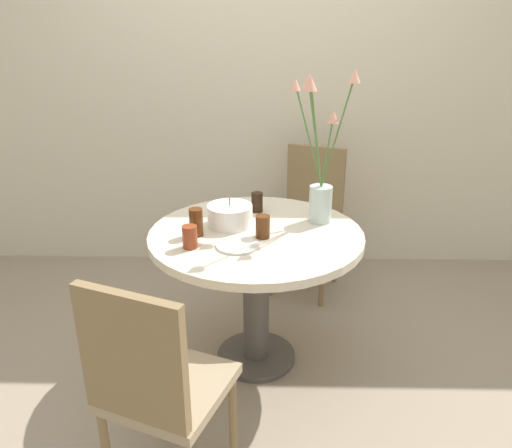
{
  "coord_description": "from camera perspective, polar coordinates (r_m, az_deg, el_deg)",
  "views": [
    {
      "loc": [
        0.04,
        -2.19,
        1.66
      ],
      "look_at": [
        0.0,
        0.0,
        0.77
      ],
      "focal_mm": 35.0,
      "sensor_mm": 36.0,
      "label": 1
    }
  ],
  "objects": [
    {
      "name": "ground_plane",
      "position": [
        2.75,
        -0.0,
        -15.04
      ],
      "size": [
        16.0,
        16.0,
        0.0
      ],
      "primitive_type": "plane",
      "color": "gray"
    },
    {
      "name": "wall_back",
      "position": [
        3.44,
        0.42,
        16.14
      ],
      "size": [
        8.0,
        0.05,
        2.6
      ],
      "color": "beige",
      "rests_on": "ground_plane"
    },
    {
      "name": "dining_table",
      "position": [
        2.44,
        -0.0,
        -4.11
      ],
      "size": [
        1.03,
        1.03,
        0.73
      ],
      "color": "beige",
      "rests_on": "ground_plane"
    },
    {
      "name": "chair_left_flank",
      "position": [
        3.24,
        6.16,
        1.55
      ],
      "size": [
        0.52,
        0.52,
        0.93
      ],
      "rotation": [
        0.0,
        0.0,
        -0.38
      ],
      "color": "#9E896B",
      "rests_on": "ground_plane"
    },
    {
      "name": "chair_right_flank",
      "position": [
        1.8,
        -11.51,
        -17.32
      ],
      "size": [
        0.52,
        0.52,
        0.93
      ],
      "rotation": [
        0.0,
        0.0,
        2.77
      ],
      "color": "#9E896B",
      "rests_on": "ground_plane"
    },
    {
      "name": "birthday_cake",
      "position": [
        2.44,
        -3.0,
        1.0
      ],
      "size": [
        0.22,
        0.22,
        0.15
      ],
      "color": "white",
      "rests_on": "dining_table"
    },
    {
      "name": "flower_vase",
      "position": [
        2.43,
        7.37,
        5.86
      ],
      "size": [
        0.31,
        0.27,
        0.74
      ],
      "color": "#B2C6C1",
      "rests_on": "dining_table"
    },
    {
      "name": "side_plate",
      "position": [
        2.22,
        -2.12,
        -2.46
      ],
      "size": [
        0.19,
        0.19,
        0.01
      ],
      "color": "silver",
      "rests_on": "dining_table"
    },
    {
      "name": "drink_glass_0",
      "position": [
        2.3,
        0.78,
        -0.31
      ],
      "size": [
        0.07,
        0.07,
        0.11
      ],
      "color": "#51280F",
      "rests_on": "dining_table"
    },
    {
      "name": "drink_glass_1",
      "position": [
        2.21,
        -7.57,
        -1.47
      ],
      "size": [
        0.07,
        0.07,
        0.1
      ],
      "color": "maroon",
      "rests_on": "dining_table"
    },
    {
      "name": "drink_glass_2",
      "position": [
        2.33,
        -6.86,
        0.21
      ],
      "size": [
        0.06,
        0.06,
        0.13
      ],
      "color": "#51280F",
      "rests_on": "dining_table"
    },
    {
      "name": "drink_glass_3",
      "position": [
        2.62,
        0.09,
        2.51
      ],
      "size": [
        0.06,
        0.06,
        0.1
      ],
      "color": "black",
      "rests_on": "dining_table"
    }
  ]
}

